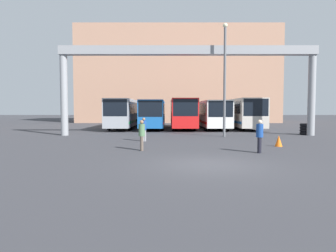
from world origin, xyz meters
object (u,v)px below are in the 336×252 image
bus_slot_0 (125,112)px  bus_slot_3 (213,113)px  bus_slot_1 (154,113)px  traffic_cone (280,141)px  tire_stack (307,129)px  pedestrian_mid_left (261,135)px  pedestrian_mid_right (143,134)px  bus_slot_2 (183,112)px  lamp_post (226,76)px  bus_slot_4 (243,112)px  pedestrian_near_center (145,129)px

bus_slot_0 → bus_slot_3: bearing=-3.0°
bus_slot_1 → bus_slot_0: bearing=177.2°
traffic_cone → tire_stack: bearing=56.5°
bus_slot_0 → bus_slot_1: (3.29, -0.16, -0.07)m
pedestrian_mid_left → traffic_cone: 3.26m
pedestrian_mid_left → pedestrian_mid_right: bearing=-74.7°
tire_stack → pedestrian_mid_left: bearing=-124.3°
pedestrian_mid_left → bus_slot_2: bearing=-147.5°
bus_slot_0 → tire_stack: 18.83m
lamp_post → bus_slot_4: bearing=68.7°
bus_slot_2 → tire_stack: bus_slot_2 is taller
pedestrian_mid_right → bus_slot_4: bearing=-34.3°
pedestrian_near_center → lamp_post: size_ratio=0.18×
pedestrian_mid_left → lamp_post: (-0.12, 8.76, 3.91)m
bus_slot_0 → bus_slot_4: bearing=-3.0°
bus_slot_2 → pedestrian_mid_left: bus_slot_2 is taller
bus_slot_4 → pedestrian_mid_left: (-3.67, -18.45, -1.00)m
bus_slot_4 → traffic_cone: bearing=-96.3°
bus_slot_3 → traffic_cone: size_ratio=16.85×
bus_slot_3 → tire_stack: (6.84, -8.03, -1.28)m
traffic_cone → pedestrian_near_center: bearing=160.6°
traffic_cone → lamp_post: bearing=108.2°
bus_slot_0 → bus_slot_2: (6.59, -0.52, 0.02)m
pedestrian_near_center → bus_slot_0: bearing=82.0°
bus_slot_2 → lamp_post: bearing=-74.1°
bus_slot_0 → pedestrian_near_center: 14.12m
bus_slot_2 → bus_slot_3: bearing=0.1°
bus_slot_1 → bus_slot_3: 6.60m
bus_slot_2 → bus_slot_4: bearing=-1.4°
pedestrian_near_center → tire_stack: 14.37m
pedestrian_near_center → traffic_cone: (8.12, -2.86, -0.53)m
bus_slot_0 → pedestrian_mid_left: size_ratio=7.25×
bus_slot_4 → pedestrian_mid_left: bearing=-101.2°
tire_stack → pedestrian_near_center: bearing=-159.0°
traffic_cone → lamp_post: lamp_post is taller
bus_slot_0 → pedestrian_mid_left: 21.39m
pedestrian_near_center → pedestrian_mid_right: size_ratio=1.00×
bus_slot_4 → lamp_post: 10.80m
bus_slot_1 → bus_slot_4: 9.90m
bus_slot_3 → traffic_cone: bearing=-84.5°
pedestrian_mid_right → traffic_cone: size_ratio=2.47×
bus_slot_4 → tire_stack: 8.74m
pedestrian_near_center → pedestrian_mid_left: size_ratio=0.97×
bus_slot_0 → lamp_post: lamp_post is taller
bus_slot_4 → pedestrian_mid_right: bus_slot_4 is taller
bus_slot_1 → lamp_post: 12.27m
bus_slot_4 → bus_slot_0: bearing=177.0°
bus_slot_2 → bus_slot_4: 6.59m
bus_slot_2 → bus_slot_4: bus_slot_4 is taller
bus_slot_3 → pedestrian_near_center: 14.75m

